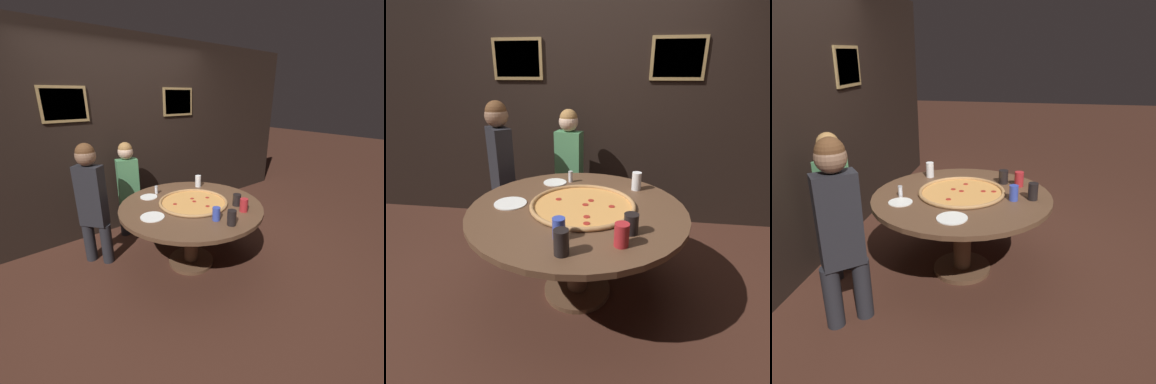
{
  "view_description": "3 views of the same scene",
  "coord_description": "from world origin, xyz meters",
  "views": [
    {
      "loc": [
        -1.58,
        -2.0,
        1.86
      ],
      "look_at": [
        0.09,
        0.09,
        0.83
      ],
      "focal_mm": 24.0,
      "sensor_mm": 36.0,
      "label": 1
    },
    {
      "loc": [
        0.27,
        -1.91,
        1.64
      ],
      "look_at": [
        0.0,
        0.01,
        0.85
      ],
      "focal_mm": 28.0,
      "sensor_mm": 36.0,
      "label": 2
    },
    {
      "loc": [
        -2.94,
        -0.54,
        1.9
      ],
      "look_at": [
        -0.02,
        -0.02,
        0.78
      ],
      "focal_mm": 35.0,
      "sensor_mm": 36.0,
      "label": 3
    }
  ],
  "objects": [
    {
      "name": "diner_far_left",
      "position": [
        -0.83,
        0.7,
        0.79
      ],
      "size": [
        0.32,
        0.35,
        1.4
      ],
      "rotation": [
        0.0,
        0.0,
        2.27
      ],
      "color": "#232328",
      "rests_on": "ground_plane"
    },
    {
      "name": "white_plate_beside_cup",
      "position": [
        -0.49,
        -0.01,
        0.74
      ],
      "size": [
        0.24,
        0.24,
        0.01
      ],
      "primitive_type": "cylinder",
      "color": "white",
      "rests_on": "dining_table"
    },
    {
      "name": "giant_pizza",
      "position": [
        0.04,
        0.01,
        0.75
      ],
      "size": [
        0.75,
        0.75,
        0.03
      ],
      "color": "#E0994C",
      "rests_on": "dining_table"
    },
    {
      "name": "drink_cup_by_shaker",
      "position": [
        -0.0,
        -0.6,
        0.81
      ],
      "size": [
        0.08,
        0.08,
        0.14
      ],
      "primitive_type": "cylinder",
      "color": "black",
      "rests_on": "dining_table"
    },
    {
      "name": "diner_side_right",
      "position": [
        -0.23,
        1.06,
        0.73
      ],
      "size": [
        0.34,
        0.2,
        1.29
      ],
      "rotation": [
        0.0,
        0.0,
        2.93
      ],
      "color": "#232328",
      "rests_on": "ground_plane"
    },
    {
      "name": "drink_cup_front_edge",
      "position": [
        0.37,
        -0.33,
        0.8
      ],
      "size": [
        0.09,
        0.09,
        0.13
      ],
      "primitive_type": "cylinder",
      "color": "black",
      "rests_on": "dining_table"
    },
    {
      "name": "ground_plane",
      "position": [
        0.0,
        0.0,
        0.0
      ],
      "size": [
        24.0,
        24.0,
        0.0
      ],
      "primitive_type": "plane",
      "color": "#422319"
    },
    {
      "name": "drink_cup_near_left",
      "position": [
        -0.04,
        -0.44,
        0.8
      ],
      "size": [
        0.08,
        0.08,
        0.13
      ],
      "primitive_type": "cylinder",
      "color": "#384CB7",
      "rests_on": "dining_table"
    },
    {
      "name": "dining_table",
      "position": [
        0.0,
        0.0,
        0.6
      ],
      "size": [
        1.54,
        1.54,
        0.74
      ],
      "color": "brown",
      "rests_on": "ground_plane"
    },
    {
      "name": "white_plate_near_front",
      "position": [
        -0.26,
        0.46,
        0.74
      ],
      "size": [
        0.2,
        0.2,
        0.01
      ],
      "primitive_type": "cylinder",
      "color": "white",
      "rests_on": "dining_table"
    },
    {
      "name": "condiment_shaker",
      "position": [
        -0.13,
        0.51,
        0.79
      ],
      "size": [
        0.04,
        0.04,
        0.1
      ],
      "color": "silver",
      "rests_on": "dining_table"
    },
    {
      "name": "drink_cup_near_right",
      "position": [
        0.31,
        -0.47,
        0.81
      ],
      "size": [
        0.08,
        0.08,
        0.14
      ],
      "primitive_type": "cylinder",
      "color": "#B22328",
      "rests_on": "dining_table"
    },
    {
      "name": "back_wall",
      "position": [
        0.0,
        1.37,
        1.3
      ],
      "size": [
        6.4,
        0.08,
        2.6
      ],
      "color": "black",
      "rests_on": "ground_plane"
    },
    {
      "name": "drink_cup_far_right",
      "position": [
        0.43,
        0.4,
        0.81
      ],
      "size": [
        0.07,
        0.07,
        0.15
      ],
      "primitive_type": "cylinder",
      "color": "white",
      "rests_on": "dining_table"
    }
  ]
}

